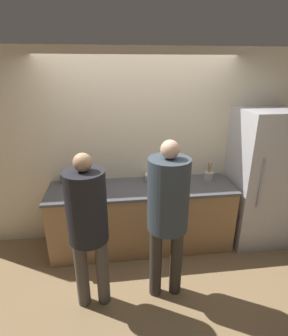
% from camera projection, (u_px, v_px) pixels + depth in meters
% --- Properties ---
extents(ground_plane, '(14.00, 14.00, 0.00)m').
position_uv_depth(ground_plane, '(146.00, 262.00, 3.38)').
color(ground_plane, '#8C704C').
extents(wall_back, '(5.20, 0.06, 2.60)m').
position_uv_depth(wall_back, '(139.00, 149.00, 3.60)').
color(wall_back, beige).
rests_on(wall_back, ground_plane).
extents(counter, '(2.42, 0.72, 0.90)m').
position_uv_depth(counter, '(142.00, 216.00, 3.58)').
color(counter, '#9E754C').
rests_on(counter, ground_plane).
extents(refrigerator, '(0.77, 0.74, 1.87)m').
position_uv_depth(refrigerator, '(261.00, 178.00, 3.58)').
color(refrigerator, '#B7B7BC').
rests_on(refrigerator, ground_plane).
extents(person_left, '(0.38, 0.38, 1.67)m').
position_uv_depth(person_left, '(88.00, 220.00, 2.45)').
color(person_left, '#4C4742').
rests_on(person_left, ground_plane).
extents(person_center, '(0.40, 0.40, 1.75)m').
position_uv_depth(person_center, '(168.00, 207.00, 2.56)').
color(person_center, '#38332D').
rests_on(person_center, ground_plane).
extents(fruit_bowl, '(0.32, 0.32, 0.13)m').
position_uv_depth(fruit_bowl, '(157.00, 177.00, 3.61)').
color(fruit_bowl, beige).
rests_on(fruit_bowl, counter).
extents(utensil_crock, '(0.12, 0.12, 0.25)m').
position_uv_depth(utensil_crock, '(209.00, 176.00, 3.60)').
color(utensil_crock, '#ADA393').
rests_on(utensil_crock, counter).
extents(bottle_dark, '(0.06, 0.06, 0.16)m').
position_uv_depth(bottle_dark, '(63.00, 179.00, 3.50)').
color(bottle_dark, '#333338').
rests_on(bottle_dark, counter).
extents(bottle_amber, '(0.06, 0.06, 0.19)m').
position_uv_depth(bottle_amber, '(170.00, 180.00, 3.45)').
color(bottle_amber, brown).
rests_on(bottle_amber, counter).
extents(cup_black, '(0.09, 0.09, 0.08)m').
position_uv_depth(cup_black, '(101.00, 188.00, 3.29)').
color(cup_black, '#28282D').
rests_on(cup_black, counter).
extents(cup_blue, '(0.07, 0.07, 0.10)m').
position_uv_depth(cup_blue, '(160.00, 185.00, 3.36)').
color(cup_blue, '#335184').
rests_on(cup_blue, counter).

